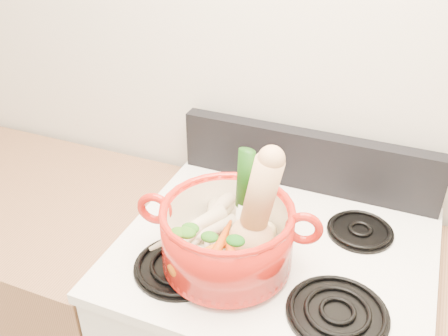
% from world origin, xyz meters
% --- Properties ---
extents(wall_back, '(3.50, 0.02, 2.60)m').
position_xyz_m(wall_back, '(0.00, 1.75, 1.30)').
color(wall_back, beige).
rests_on(wall_back, floor).
extents(cooktop, '(0.78, 0.67, 0.03)m').
position_xyz_m(cooktop, '(0.00, 1.40, 0.93)').
color(cooktop, white).
rests_on(cooktop, stove_body).
extents(control_backsplash, '(0.76, 0.05, 0.18)m').
position_xyz_m(control_backsplash, '(0.00, 1.70, 1.04)').
color(control_backsplash, black).
rests_on(control_backsplash, cooktop).
extents(burner_front_left, '(0.22, 0.22, 0.02)m').
position_xyz_m(burner_front_left, '(-0.19, 1.24, 0.96)').
color(burner_front_left, black).
rests_on(burner_front_left, cooktop).
extents(burner_front_right, '(0.22, 0.22, 0.02)m').
position_xyz_m(burner_front_right, '(0.19, 1.24, 0.96)').
color(burner_front_right, black).
rests_on(burner_front_right, cooktop).
extents(burner_back_left, '(0.17, 0.17, 0.02)m').
position_xyz_m(burner_back_left, '(-0.19, 1.54, 0.96)').
color(burner_back_left, black).
rests_on(burner_back_left, cooktop).
extents(burner_back_right, '(0.17, 0.17, 0.02)m').
position_xyz_m(burner_back_right, '(0.19, 1.54, 0.96)').
color(burner_back_right, black).
rests_on(burner_back_right, cooktop).
extents(dutch_oven, '(0.36, 0.36, 0.15)m').
position_xyz_m(dutch_oven, '(-0.09, 1.29, 1.04)').
color(dutch_oven, '#B6190F').
rests_on(dutch_oven, burner_front_left).
extents(pot_handle_left, '(0.09, 0.03, 0.09)m').
position_xyz_m(pot_handle_left, '(-0.26, 1.26, 1.10)').
color(pot_handle_left, '#B6190F').
rests_on(pot_handle_left, dutch_oven).
extents(pot_handle_right, '(0.09, 0.03, 0.09)m').
position_xyz_m(pot_handle_right, '(0.08, 1.32, 1.10)').
color(pot_handle_right, '#B6190F').
rests_on(pot_handle_right, dutch_oven).
extents(squash, '(0.19, 0.15, 0.29)m').
position_xyz_m(squash, '(-0.03, 1.30, 1.14)').
color(squash, tan).
rests_on(squash, dutch_oven).
extents(leek, '(0.05, 0.07, 0.27)m').
position_xyz_m(leek, '(-0.06, 1.33, 1.13)').
color(leek, white).
rests_on(leek, dutch_oven).
extents(ginger, '(0.09, 0.07, 0.05)m').
position_xyz_m(ginger, '(-0.05, 1.36, 1.02)').
color(ginger, tan).
rests_on(ginger, dutch_oven).
extents(parsnip_0, '(0.08, 0.23, 0.06)m').
position_xyz_m(parsnip_0, '(-0.16, 1.31, 1.02)').
color(parsnip_0, beige).
rests_on(parsnip_0, dutch_oven).
extents(parsnip_1, '(0.16, 0.17, 0.06)m').
position_xyz_m(parsnip_1, '(-0.16, 1.29, 1.03)').
color(parsnip_1, beige).
rests_on(parsnip_1, dutch_oven).
extents(parsnip_2, '(0.09, 0.19, 0.06)m').
position_xyz_m(parsnip_2, '(-0.14, 1.32, 1.03)').
color(parsnip_2, beige).
rests_on(parsnip_2, dutch_oven).
extents(parsnip_3, '(0.16, 0.19, 0.06)m').
position_xyz_m(parsnip_3, '(-0.19, 1.28, 1.04)').
color(parsnip_3, beige).
rests_on(parsnip_3, dutch_oven).
extents(parsnip_4, '(0.08, 0.21, 0.06)m').
position_xyz_m(parsnip_4, '(-0.16, 1.33, 1.04)').
color(parsnip_4, beige).
rests_on(parsnip_4, dutch_oven).
extents(carrot_0, '(0.10, 0.15, 0.04)m').
position_xyz_m(carrot_0, '(-0.10, 1.27, 1.02)').
color(carrot_0, '#CA520A').
rests_on(carrot_0, dutch_oven).
extents(carrot_1, '(0.10, 0.14, 0.04)m').
position_xyz_m(carrot_1, '(-0.13, 1.22, 1.02)').
color(carrot_1, '#B84A09').
rests_on(carrot_1, dutch_oven).
extents(carrot_2, '(0.11, 0.16, 0.05)m').
position_xyz_m(carrot_2, '(-0.08, 1.27, 1.03)').
color(carrot_2, '#D4480A').
rests_on(carrot_2, dutch_oven).
extents(carrot_3, '(0.10, 0.14, 0.04)m').
position_xyz_m(carrot_3, '(-0.10, 1.25, 1.03)').
color(carrot_3, '#D3640A').
rests_on(carrot_3, dutch_oven).
extents(carrot_4, '(0.04, 0.15, 0.04)m').
position_xyz_m(carrot_4, '(-0.09, 1.26, 1.04)').
color(carrot_4, '#DF610B').
rests_on(carrot_4, dutch_oven).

